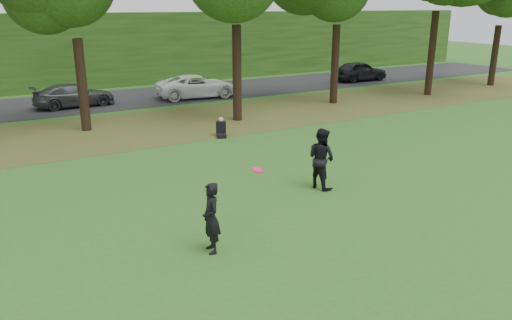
{
  "coord_description": "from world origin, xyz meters",
  "views": [
    {
      "loc": [
        -7.4,
        -9.3,
        5.51
      ],
      "look_at": [
        -0.65,
        2.4,
        1.3
      ],
      "focal_mm": 35.0,
      "sensor_mm": 36.0,
      "label": 1
    }
  ],
  "objects_px": {
    "frisbee": "(257,170)",
    "seated_person": "(221,129)",
    "player_right": "(321,158)",
    "player_left": "(211,218)"
  },
  "relations": [
    {
      "from": "player_left",
      "to": "seated_person",
      "type": "distance_m",
      "value": 10.74
    },
    {
      "from": "player_right",
      "to": "seated_person",
      "type": "xyz_separation_m",
      "value": [
        0.14,
        7.35,
        -0.65
      ]
    },
    {
      "from": "frisbee",
      "to": "seated_person",
      "type": "relative_size",
      "value": 0.34
    },
    {
      "from": "player_right",
      "to": "frisbee",
      "type": "relative_size",
      "value": 6.87
    },
    {
      "from": "player_left",
      "to": "frisbee",
      "type": "distance_m",
      "value": 1.79
    },
    {
      "from": "seated_person",
      "to": "player_right",
      "type": "bearing_deg",
      "value": -68.74
    },
    {
      "from": "frisbee",
      "to": "seated_person",
      "type": "xyz_separation_m",
      "value": [
        3.39,
        9.0,
        -1.29
      ]
    },
    {
      "from": "frisbee",
      "to": "seated_person",
      "type": "distance_m",
      "value": 9.71
    },
    {
      "from": "player_left",
      "to": "frisbee",
      "type": "bearing_deg",
      "value": 117.44
    },
    {
      "from": "player_left",
      "to": "player_right",
      "type": "xyz_separation_m",
      "value": [
        4.79,
        2.18,
        0.11
      ]
    }
  ]
}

